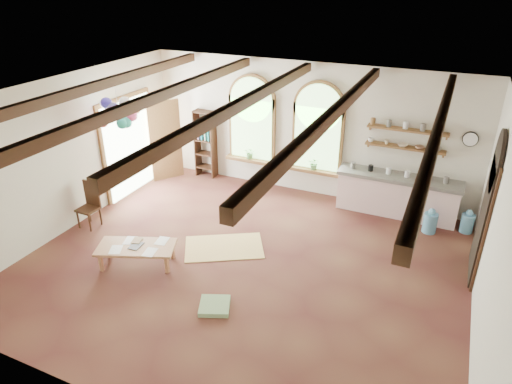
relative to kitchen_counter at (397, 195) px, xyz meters
The scene contains 27 objects.
floor 3.97m from the kitchen_counter, 125.71° to the right, with size 8.00×8.00×0.00m, color brown.
ceiling_beams 4.73m from the kitchen_counter, 125.71° to the right, with size 6.20×6.80×0.18m, color #391F12, non-canonical shape.
window_left 3.88m from the kitchen_counter, behind, with size 1.30×0.28×2.20m.
window_right 2.32m from the kitchen_counter, behind, with size 1.30×0.28×2.20m.
left_doorway 6.44m from the kitchen_counter, 167.37° to the right, with size 0.10×1.90×2.50m, color brown.
right_doorway 2.45m from the kitchen_counter, 45.86° to the right, with size 0.10×1.30×2.40m, color black.
kitchen_counter is the anchor object (origin of this frame).
wall_shelf_lower 1.09m from the kitchen_counter, 90.00° to the left, with size 1.70×0.24×0.04m, color brown.
wall_shelf_upper 1.49m from the kitchen_counter, 90.00° to the left, with size 1.70×0.24×0.04m, color brown.
wall_clock 1.91m from the kitchen_counter, 11.31° to the left, with size 0.32×0.32×0.04m, color black.
bookshelf 5.02m from the kitchen_counter, behind, with size 0.53×0.32×1.80m.
coffee_table 5.78m from the kitchen_counter, 135.45° to the right, with size 1.57×1.14×0.41m.
side_chair 6.80m from the kitchen_counter, 151.09° to the right, with size 0.41×0.41×1.01m.
floor_mat 4.11m from the kitchen_counter, 135.31° to the right, with size 1.55×0.96×0.02m, color tan.
floor_cushion 5.07m from the kitchen_counter, 115.68° to the right, with size 0.49×0.49×0.09m, color gray.
water_jug_a 0.99m from the kitchen_counter, 33.67° to the right, with size 0.29×0.29×0.56m.
water_jug_b 1.55m from the kitchen_counter, ahead, with size 0.27×0.27×0.53m.
balloon_cluster 6.33m from the kitchen_counter, 156.67° to the right, with size 0.79×0.82×1.15m.
table_book 5.81m from the kitchen_counter, 137.59° to the right, with size 0.17×0.25×0.02m, color olive.
tablet 5.77m from the kitchen_counter, 135.50° to the right, with size 0.20×0.28×0.01m, color black.
potted_plant_left 3.72m from the kitchen_counter, behind, with size 0.27×0.23×0.30m, color #598C4C.
potted_plant_right 2.04m from the kitchen_counter, behind, with size 0.27×0.23×0.30m, color #598C4C.
shelf_cup_a 1.38m from the kitchen_counter, 166.50° to the left, with size 0.12×0.10×0.10m, color white.
shelf_cup_b 1.22m from the kitchen_counter, 155.77° to the left, with size 0.10×0.10×0.09m, color beige.
shelf_bowl_a 1.14m from the kitchen_counter, 105.52° to the left, with size 0.22×0.22×0.05m, color beige.
shelf_bowl_b 1.18m from the kitchen_counter, 30.96° to the left, with size 0.20×0.20×0.06m, color #8C664C.
shelf_vase 1.37m from the kitchen_counter, 15.48° to the left, with size 0.18×0.18×0.19m, color slate.
Camera 1 is at (3.17, -6.48, 5.06)m, focal length 32.00 mm.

